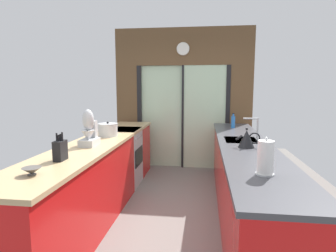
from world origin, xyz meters
The scene contains 13 objects.
ground_plane centered at (0.00, 0.60, -0.01)m, with size 5.04×7.60×0.02m, color slate.
back_wall_unit centered at (0.00, 2.40, 1.52)m, with size 2.64×0.12×2.70m.
left_counter_run centered at (-0.91, 0.13, 0.47)m, with size 0.62×3.80×0.92m.
right_counter_run centered at (0.91, 0.30, 0.46)m, with size 0.62×3.80×0.92m.
sink_faucet centered at (1.06, 0.55, 1.11)m, with size 0.19×0.02×0.29m.
oven_range centered at (-0.91, 1.25, 0.46)m, with size 0.60×0.60×0.92m.
mixing_bowl centered at (-0.89, -1.14, 0.95)m, with size 0.15×0.15×0.06m.
knife_block centered at (-0.89, -0.70, 1.02)m, with size 0.08×0.14×0.26m.
stand_mixer centered at (-0.89, -0.04, 1.08)m, with size 0.17×0.27×0.42m.
stock_pot centered at (-0.89, 0.59, 1.01)m, with size 0.27×0.27×0.20m.
kettle centered at (0.89, 0.09, 1.02)m, with size 0.27×0.18×0.22m.
soap_bottle centered at (0.89, 1.60, 1.03)m, with size 0.06×0.06×0.25m.
paper_towel_roll centered at (0.89, -0.90, 1.05)m, with size 0.14×0.14×0.30m.
Camera 1 is at (0.42, -3.09, 1.59)m, focal length 30.13 mm.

